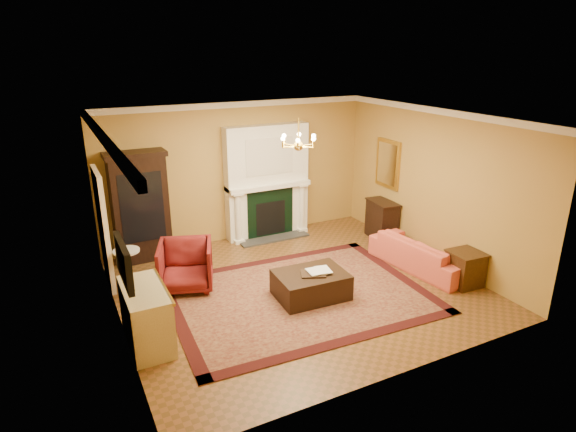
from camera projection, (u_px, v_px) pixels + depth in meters
floor at (297, 287)px, 8.61m from camera, size 6.00×5.50×0.02m
ceiling at (299, 117)px, 7.61m from camera, size 6.00×5.50×0.02m
wall_back at (238, 172)px, 10.43m from camera, size 6.00×0.02×3.00m
wall_front at (405, 272)px, 5.79m from camera, size 6.00×0.02×3.00m
wall_left at (111, 238)px, 6.83m from camera, size 0.02×5.50×3.00m
wall_right at (434, 186)px, 9.39m from camera, size 0.02×5.50×3.00m
fireplace at (267, 184)px, 10.63m from camera, size 1.90×0.70×2.50m
crown_molding at (273, 114)px, 8.44m from camera, size 6.00×5.50×0.12m
doorway at (104, 229)px, 8.43m from camera, size 0.08×1.05×2.10m
tv_panel at (124, 262)px, 6.40m from camera, size 0.09×0.95×0.58m
gilt_mirror at (388, 164)px, 10.50m from camera, size 0.06×0.76×1.05m
chandelier at (298, 142)px, 7.74m from camera, size 0.63×0.55×0.53m
oriental_rug at (298, 296)px, 8.29m from camera, size 4.46×3.43×0.02m
china_cabinet at (140, 209)px, 9.43m from camera, size 1.06×0.50×2.10m
wingback_armchair at (186, 264)px, 8.44m from camera, size 1.13×1.10×0.93m
pedestal_table at (128, 268)px, 8.28m from camera, size 0.45×0.45×0.80m
commode at (146, 316)px, 6.84m from camera, size 0.56×1.17×0.87m
coral_sofa at (421, 248)px, 9.23m from camera, size 0.84×2.13×0.81m
end_table at (465, 269)px, 8.60m from camera, size 0.55×0.55×0.60m
console_table at (382, 220)px, 10.70m from camera, size 0.50×0.78×0.83m
leather_ottoman at (311, 285)px, 8.19m from camera, size 1.22×0.91×0.44m
ottoman_tray at (313, 274)px, 8.06m from camera, size 0.50×0.45×0.03m
book_a at (309, 265)px, 7.98m from camera, size 0.22×0.04×0.30m
book_b at (317, 263)px, 8.05m from camera, size 0.23×0.06×0.32m
topiary_left at (242, 177)px, 10.26m from camera, size 0.15×0.15×0.39m
topiary_right at (291, 170)px, 10.75m from camera, size 0.15×0.15×0.40m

